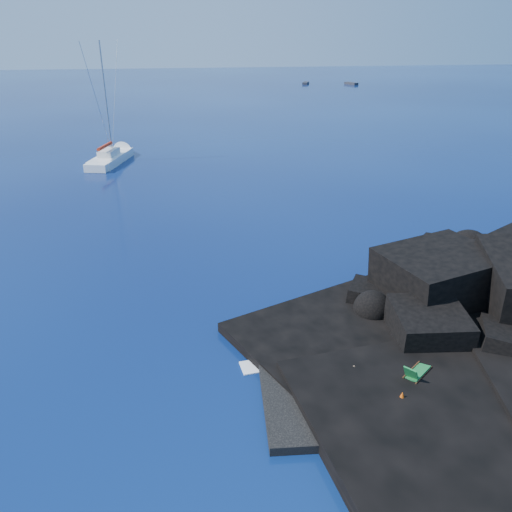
{
  "coord_description": "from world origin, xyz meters",
  "views": [
    {
      "loc": [
        -2.62,
        -13.87,
        12.55
      ],
      "look_at": [
        1.56,
        9.37,
        2.0
      ],
      "focal_mm": 35.0,
      "sensor_mm": 36.0,
      "label": 1
    }
  ],
  "objects": [
    {
      "name": "distant_boat_a",
      "position": [
        35.99,
        124.27,
        0.0
      ],
      "size": [
        2.85,
        4.28,
        0.55
      ],
      "primitive_type": "cube",
      "rotation": [
        0.0,
        0.0,
        -0.42
      ],
      "color": "#29282D",
      "rests_on": "ground"
    },
    {
      "name": "surf_foam",
      "position": [
        5.0,
        5.0,
        0.0
      ],
      "size": [
        10.0,
        8.0,
        0.06
      ],
      "primitive_type": null,
      "color": "white",
      "rests_on": "ground"
    },
    {
      "name": "marker_cone",
      "position": [
        5.07,
        -0.76,
        0.61
      ],
      "size": [
        0.37,
        0.37,
        0.51
      ],
      "primitive_type": "cone",
      "rotation": [
        0.0,
        0.0,
        0.11
      ],
      "color": "#DA4F0B",
      "rests_on": "beach"
    },
    {
      "name": "beach",
      "position": [
        4.5,
        0.5,
        0.0
      ],
      "size": [
        9.08,
        6.86,
        0.7
      ],
      "primitive_type": "cube",
      "rotation": [
        0.0,
        0.0,
        -0.1
      ],
      "color": "black",
      "rests_on": "ground"
    },
    {
      "name": "towel",
      "position": [
        3.57,
        1.13,
        0.37
      ],
      "size": [
        1.9,
        1.35,
        0.05
      ],
      "primitive_type": "cube",
      "rotation": [
        0.0,
        0.0,
        0.34
      ],
      "color": "white",
      "rests_on": "beach"
    },
    {
      "name": "ground",
      "position": [
        0.0,
        0.0,
        0.0
      ],
      "size": [
        400.0,
        400.0,
        0.0
      ],
      "primitive_type": "plane",
      "color": "#030935",
      "rests_on": "ground"
    },
    {
      "name": "sunbather",
      "position": [
        3.57,
        1.13,
        0.52
      ],
      "size": [
        1.7,
        0.98,
        0.25
      ],
      "primitive_type": null,
      "rotation": [
        0.0,
        0.0,
        0.34
      ],
      "color": "tan",
      "rests_on": "towel"
    },
    {
      "name": "deck_chair",
      "position": [
        6.27,
        0.45,
        0.84
      ],
      "size": [
        1.51,
        1.37,
        0.98
      ],
      "primitive_type": null,
      "rotation": [
        0.0,
        0.0,
        0.66
      ],
      "color": "#17672F",
      "rests_on": "beach"
    },
    {
      "name": "sailboat",
      "position": [
        -8.46,
        40.58,
        0.0
      ],
      "size": [
        5.48,
        11.73,
        12.06
      ],
      "primitive_type": null,
      "rotation": [
        0.0,
        0.0,
        -0.28
      ],
      "color": "white",
      "rests_on": "ground"
    },
    {
      "name": "distant_boat_b",
      "position": [
        47.68,
        120.75,
        0.0
      ],
      "size": [
        2.7,
        4.54,
        0.58
      ],
      "primitive_type": "cube",
      "rotation": [
        0.0,
        0.0,
        0.34
      ],
      "color": "#29282E",
      "rests_on": "ground"
    }
  ]
}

